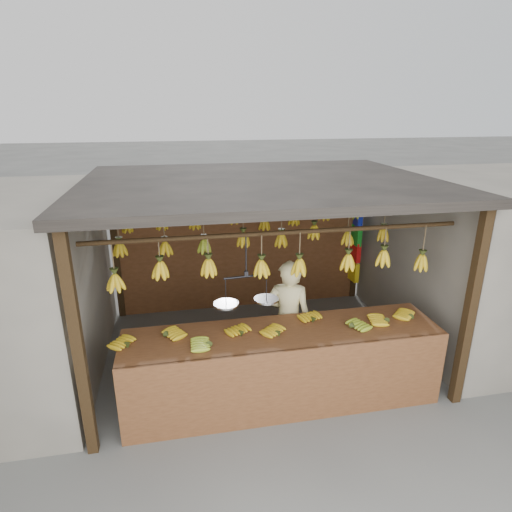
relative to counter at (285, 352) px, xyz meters
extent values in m
plane|color=#5B5B57|center=(-0.03, 1.23, -0.71)|extent=(80.00, 80.00, 0.00)
cube|color=black|center=(-2.03, -0.27, 0.44)|extent=(0.10, 0.10, 2.30)
cube|color=black|center=(1.97, -0.27, 0.44)|extent=(0.10, 0.10, 2.30)
cube|color=black|center=(-2.03, 2.73, 0.44)|extent=(0.10, 0.10, 2.30)
cube|color=black|center=(1.97, 2.73, 0.44)|extent=(0.10, 0.10, 2.30)
cube|color=black|center=(-0.03, 1.23, 1.64)|extent=(4.30, 3.30, 0.10)
cylinder|color=black|center=(-0.03, 0.23, 1.29)|extent=(4.00, 0.05, 0.05)
cylinder|color=black|center=(-0.03, 1.23, 1.29)|extent=(4.00, 0.05, 0.05)
cylinder|color=black|center=(-0.03, 2.23, 1.29)|extent=(4.00, 0.05, 0.05)
cube|color=brown|center=(-0.03, 2.73, 0.19)|extent=(4.00, 0.06, 1.80)
cube|color=slate|center=(3.57, 1.23, 0.44)|extent=(3.00, 3.00, 2.30)
cube|color=brown|center=(0.00, 0.13, 0.15)|extent=(3.52, 0.78, 0.08)
cube|color=brown|center=(0.00, -0.26, -0.26)|extent=(3.52, 0.04, 0.90)
cube|color=black|center=(-1.66, -0.21, -0.30)|extent=(0.07, 0.07, 0.82)
cube|color=black|center=(1.66, -0.21, -0.30)|extent=(0.07, 0.07, 0.82)
cube|color=black|center=(-1.66, 0.47, -0.30)|extent=(0.07, 0.07, 0.82)
cube|color=black|center=(1.66, 0.47, -0.30)|extent=(0.07, 0.07, 0.82)
ellipsoid|color=gold|center=(-1.64, 0.12, 0.22)|extent=(0.30, 0.29, 0.06)
ellipsoid|color=gold|center=(-1.25, 0.22, 0.22)|extent=(0.30, 0.28, 0.06)
ellipsoid|color=#92A523|center=(-0.83, -0.02, 0.22)|extent=(0.25, 0.19, 0.06)
ellipsoid|color=gold|center=(-0.45, 0.12, 0.22)|extent=(0.27, 0.29, 0.06)
ellipsoid|color=gold|center=(-0.06, 0.05, 0.22)|extent=(0.29, 0.30, 0.06)
ellipsoid|color=gold|center=(0.41, 0.27, 0.22)|extent=(0.24, 0.28, 0.06)
ellipsoid|color=#92A523|center=(0.78, 0.02, 0.22)|extent=(0.29, 0.26, 0.06)
ellipsoid|color=gold|center=(1.21, 0.10, 0.22)|extent=(0.27, 0.22, 0.06)
ellipsoid|color=gold|center=(1.55, 0.13, 0.22)|extent=(0.30, 0.30, 0.06)
ellipsoid|color=gold|center=(-1.71, 0.23, 0.87)|extent=(0.16, 0.16, 0.28)
ellipsoid|color=gold|center=(-1.26, 0.25, 0.96)|extent=(0.16, 0.16, 0.28)
ellipsoid|color=gold|center=(-0.78, 0.22, 0.96)|extent=(0.16, 0.16, 0.28)
ellipsoid|color=gold|center=(-0.23, 0.18, 0.93)|extent=(0.16, 0.16, 0.28)
ellipsoid|color=gold|center=(0.18, 0.20, 0.90)|extent=(0.16, 0.16, 0.28)
ellipsoid|color=gold|center=(0.75, 0.23, 0.91)|extent=(0.16, 0.16, 0.28)
ellipsoid|color=gold|center=(1.16, 0.21, 0.94)|extent=(0.16, 0.16, 0.28)
ellipsoid|color=gold|center=(1.62, 0.20, 0.85)|extent=(0.16, 0.16, 0.28)
ellipsoid|color=gold|center=(-1.77, 1.25, 0.90)|extent=(0.16, 0.16, 0.28)
ellipsoid|color=gold|center=(-1.23, 1.23, 0.87)|extent=(0.16, 0.16, 0.28)
ellipsoid|color=#92A523|center=(-0.75, 1.24, 0.87)|extent=(0.16, 0.16, 0.28)
ellipsoid|color=gold|center=(-0.26, 1.18, 0.94)|extent=(0.16, 0.16, 0.28)
ellipsoid|color=gold|center=(0.25, 1.24, 0.89)|extent=(0.16, 0.16, 0.28)
ellipsoid|color=gold|center=(0.70, 1.26, 0.97)|extent=(0.16, 0.16, 0.28)
ellipsoid|color=gold|center=(1.17, 1.26, 0.86)|extent=(0.16, 0.16, 0.28)
ellipsoid|color=gold|center=(1.66, 1.21, 0.90)|extent=(0.16, 0.16, 0.28)
ellipsoid|color=gold|center=(-1.77, 2.27, 0.91)|extent=(0.16, 0.16, 0.28)
ellipsoid|color=gold|center=(-1.27, 2.26, 0.92)|extent=(0.16, 0.16, 0.28)
ellipsoid|color=gold|center=(-0.80, 2.27, 0.90)|extent=(0.16, 0.16, 0.28)
ellipsoid|color=gold|center=(-0.23, 2.24, 0.96)|extent=(0.16, 0.16, 0.28)
ellipsoid|color=gold|center=(0.24, 2.19, 0.85)|extent=(0.16, 0.16, 0.28)
ellipsoid|color=gold|center=(0.70, 2.23, 0.90)|extent=(0.16, 0.16, 0.28)
ellipsoid|color=gold|center=(1.17, 2.19, 0.96)|extent=(0.16, 0.16, 0.28)
ellipsoid|color=#92A523|center=(1.70, 2.27, 0.94)|extent=(0.16, 0.16, 0.28)
cylinder|color=black|center=(-0.39, 0.23, 1.06)|extent=(0.02, 0.02, 0.46)
cylinder|color=black|center=(-0.39, 0.23, 0.83)|extent=(0.49, 0.06, 0.02)
cylinder|color=silver|center=(-0.61, 0.21, 0.53)|extent=(0.26, 0.26, 0.02)
cylinder|color=silver|center=(-0.16, 0.25, 0.53)|extent=(0.26, 0.26, 0.02)
imported|color=beige|center=(0.20, 0.64, 0.05)|extent=(0.65, 0.53, 1.53)
cube|color=#1426BF|center=(1.91, 2.58, 0.77)|extent=(0.08, 0.26, 0.34)
cube|color=#199926|center=(1.91, 2.58, 0.47)|extent=(0.08, 0.26, 0.34)
cube|color=red|center=(1.91, 2.58, 0.18)|extent=(0.08, 0.26, 0.34)
cube|color=yellow|center=(1.91, 2.58, -0.18)|extent=(0.08, 0.26, 0.34)
camera|label=1|loc=(-1.09, -3.90, 2.52)|focal=30.00mm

